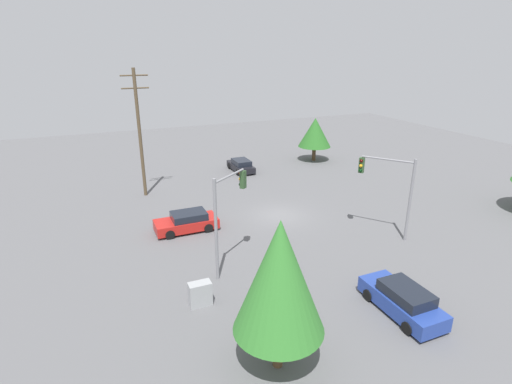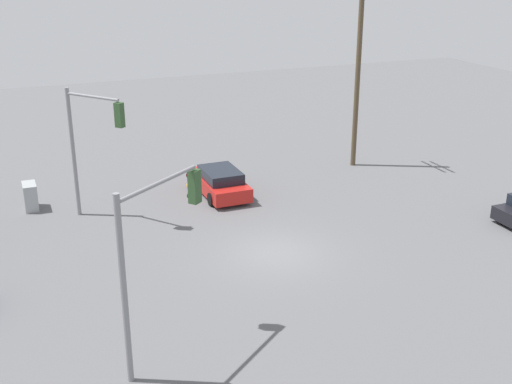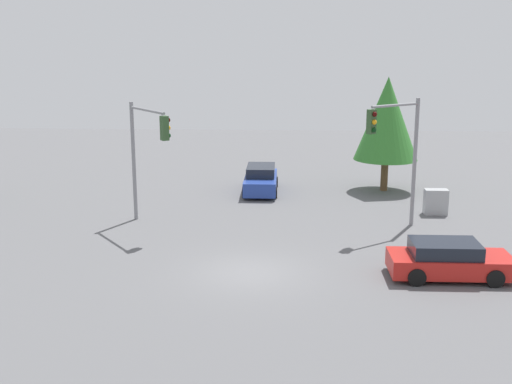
{
  "view_description": "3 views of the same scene",
  "coord_description": "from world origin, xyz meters",
  "px_view_note": "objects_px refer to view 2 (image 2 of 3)",
  "views": [
    {
      "loc": [
        -12.98,
        -25.68,
        12.32
      ],
      "look_at": [
        -1.81,
        0.41,
        2.07
      ],
      "focal_mm": 28.0,
      "sensor_mm": 36.0,
      "label": 1
    },
    {
      "loc": [
        21.45,
        -9.69,
        11.43
      ],
      "look_at": [
        -2.12,
        0.03,
        1.92
      ],
      "focal_mm": 45.0,
      "sensor_mm": 36.0,
      "label": 2
    },
    {
      "loc": [
        -1.27,
        22.69,
        8.43
      ],
      "look_at": [
        -0.16,
        -1.1,
        2.85
      ],
      "focal_mm": 45.0,
      "sensor_mm": 36.0,
      "label": 3
    }
  ],
  "objects_px": {
    "electrical_cabinet": "(30,196)",
    "traffic_signal_main": "(92,134)",
    "traffic_signal_cross": "(155,237)",
    "sedan_red": "(220,182)"
  },
  "relations": [
    {
      "from": "sedan_red",
      "to": "traffic_signal_cross",
      "type": "relative_size",
      "value": 0.77
    },
    {
      "from": "traffic_signal_main",
      "to": "traffic_signal_cross",
      "type": "bearing_deg",
      "value": -37.85
    },
    {
      "from": "sedan_red",
      "to": "traffic_signal_main",
      "type": "xyz_separation_m",
      "value": [
        0.97,
        -6.19,
        3.39
      ]
    },
    {
      "from": "traffic_signal_cross",
      "to": "electrical_cabinet",
      "type": "height_order",
      "value": "traffic_signal_cross"
    },
    {
      "from": "sedan_red",
      "to": "traffic_signal_main",
      "type": "height_order",
      "value": "traffic_signal_main"
    },
    {
      "from": "electrical_cabinet",
      "to": "traffic_signal_main",
      "type": "bearing_deg",
      "value": 47.68
    },
    {
      "from": "traffic_signal_cross",
      "to": "electrical_cabinet",
      "type": "bearing_deg",
      "value": 63.94
    },
    {
      "from": "sedan_red",
      "to": "electrical_cabinet",
      "type": "bearing_deg",
      "value": 170.24
    },
    {
      "from": "traffic_signal_main",
      "to": "electrical_cabinet",
      "type": "distance_m",
      "value": 5.06
    },
    {
      "from": "traffic_signal_cross",
      "to": "traffic_signal_main",
      "type": "bearing_deg",
      "value": 52.7
    }
  ]
}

